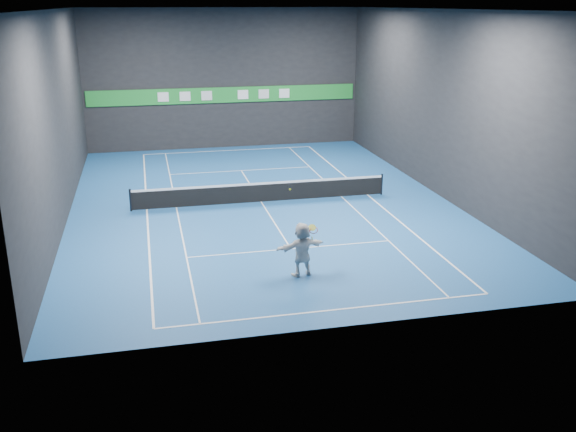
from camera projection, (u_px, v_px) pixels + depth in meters
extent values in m
plane|color=#194D8C|center=(261.00, 202.00, 31.32)|extent=(26.00, 26.00, 0.00)
plane|color=black|center=(259.00, 9.00, 28.48)|extent=(26.00, 26.00, 0.00)
cube|color=black|center=(224.00, 79.00, 41.93)|extent=(18.00, 0.10, 9.00)
cube|color=black|center=(345.00, 183.00, 17.87)|extent=(18.00, 0.10, 9.00)
cube|color=black|center=(58.00, 118.00, 28.01)|extent=(0.10, 26.00, 9.00)
cube|color=black|center=(439.00, 104.00, 31.79)|extent=(0.10, 26.00, 9.00)
cube|color=white|center=(330.00, 310.00, 20.32)|extent=(10.98, 0.08, 0.01)
cube|color=white|center=(229.00, 150.00, 42.32)|extent=(10.98, 0.08, 0.01)
cube|color=white|center=(147.00, 210.00, 30.17)|extent=(0.08, 23.78, 0.01)
cube|color=white|center=(368.00, 195.00, 32.47)|extent=(0.08, 23.78, 0.01)
cube|color=white|center=(176.00, 208.00, 30.46)|extent=(0.06, 23.78, 0.01)
cube|color=white|center=(342.00, 197.00, 32.18)|extent=(0.06, 23.78, 0.01)
cube|color=white|center=(291.00, 249.00, 25.40)|extent=(8.23, 0.06, 0.01)
cube|color=white|center=(241.00, 171.00, 37.24)|extent=(8.23, 0.06, 0.01)
cube|color=white|center=(261.00, 202.00, 31.32)|extent=(0.06, 12.80, 0.01)
imported|color=silver|center=(302.00, 249.00, 22.66)|extent=(1.91, 0.98, 1.97)
sphere|color=yellow|center=(290.00, 189.00, 21.99)|extent=(0.07, 0.07, 0.07)
cylinder|color=black|center=(131.00, 200.00, 29.85)|extent=(0.10, 0.10, 1.07)
cylinder|color=black|center=(382.00, 184.00, 32.45)|extent=(0.10, 0.10, 1.07)
cube|color=black|center=(261.00, 193.00, 31.17)|extent=(12.40, 0.03, 0.86)
cube|color=white|center=(261.00, 184.00, 31.02)|extent=(12.40, 0.04, 0.10)
cube|color=green|center=(225.00, 95.00, 42.19)|extent=(17.64, 0.06, 1.00)
cube|color=white|center=(163.00, 97.00, 41.29)|extent=(0.70, 0.04, 0.60)
cube|color=white|center=(185.00, 96.00, 41.58)|extent=(0.70, 0.04, 0.60)
cube|color=silver|center=(207.00, 96.00, 41.88)|extent=(0.70, 0.04, 0.60)
cube|color=white|center=(243.00, 95.00, 42.38)|extent=(0.70, 0.04, 0.60)
cube|color=silver|center=(264.00, 94.00, 42.68)|extent=(0.70, 0.04, 0.60)
cube|color=white|center=(284.00, 93.00, 42.97)|extent=(0.70, 0.04, 0.60)
torus|color=#B11612|center=(314.00, 230.00, 22.58)|extent=(0.42, 0.35, 0.27)
cylinder|color=#CAD24A|center=(312.00, 227.00, 22.54)|extent=(0.36, 0.26, 0.25)
cylinder|color=red|center=(310.00, 230.00, 22.56)|extent=(0.05, 0.12, 0.18)
cylinder|color=yellow|center=(312.00, 239.00, 22.65)|extent=(0.10, 0.19, 0.24)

